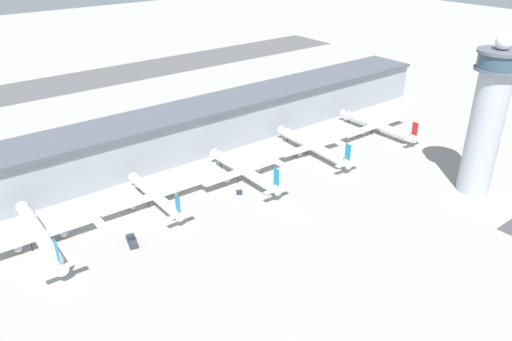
# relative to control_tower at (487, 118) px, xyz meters

# --- Properties ---
(ground_plane) EXTENTS (1000.00, 1000.00, 0.00)m
(ground_plane) POSITION_rel_control_tower_xyz_m (-64.70, 26.09, -28.41)
(ground_plane) COLOR #9E9B93
(terminal_building) EXTENTS (273.35, 25.00, 19.10)m
(terminal_building) POSITION_rel_control_tower_xyz_m (-64.70, 96.09, -18.76)
(terminal_building) COLOR #9399A3
(terminal_building) RESTS_ON ground
(runway_strip) EXTENTS (410.02, 44.00, 0.01)m
(runway_strip) POSITION_rel_control_tower_xyz_m (-64.70, 230.01, -28.40)
(runway_strip) COLOR #515154
(runway_strip) RESTS_ON ground
(control_tower) EXTENTS (15.61, 15.61, 57.52)m
(control_tower) POSITION_rel_control_tower_xyz_m (0.00, 0.00, 0.00)
(control_tower) COLOR #ADB2BC
(control_tower) RESTS_ON ground
(airplane_gate_bravo) EXTENTS (32.05, 42.29, 13.47)m
(airplane_gate_bravo) POSITION_rel_control_tower_xyz_m (-137.75, 61.08, -23.81)
(airplane_gate_bravo) COLOR silver
(airplane_gate_bravo) RESTS_ON ground
(airplane_gate_charlie) EXTENTS (39.47, 36.15, 11.52)m
(airplane_gate_charlie) POSITION_rel_control_tower_xyz_m (-98.33, 62.67, -24.42)
(airplane_gate_charlie) COLOR white
(airplane_gate_charlie) RESTS_ON ground
(airplane_gate_delta) EXTENTS (35.36, 41.04, 12.77)m
(airplane_gate_delta) POSITION_rel_control_tower_xyz_m (-62.73, 58.36, -24.00)
(airplane_gate_delta) COLOR white
(airplane_gate_delta) RESTS_ON ground
(airplane_gate_echo) EXTENTS (31.00, 45.09, 12.66)m
(airplane_gate_echo) POSITION_rel_control_tower_xyz_m (-25.43, 59.44, -24.31)
(airplane_gate_echo) COLOR white
(airplane_gate_echo) RESTS_ON ground
(airplane_gate_foxtrot) EXTENTS (41.15, 43.57, 11.71)m
(airplane_gate_foxtrot) POSITION_rel_control_tower_xyz_m (15.44, 58.47, -24.42)
(airplane_gate_foxtrot) COLOR silver
(airplane_gate_foxtrot) RESTS_ON ground
(service_truck_catering) EXTENTS (7.59, 6.07, 2.41)m
(service_truck_catering) POSITION_rel_control_tower_xyz_m (-71.02, 48.91, -27.58)
(service_truck_catering) COLOR black
(service_truck_catering) RESTS_ON ground
(service_truck_fuel) EXTENTS (3.95, 7.09, 2.77)m
(service_truck_fuel) POSITION_rel_control_tower_xyz_m (-115.20, 46.36, -27.45)
(service_truck_fuel) COLOR black
(service_truck_fuel) RESTS_ON ground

